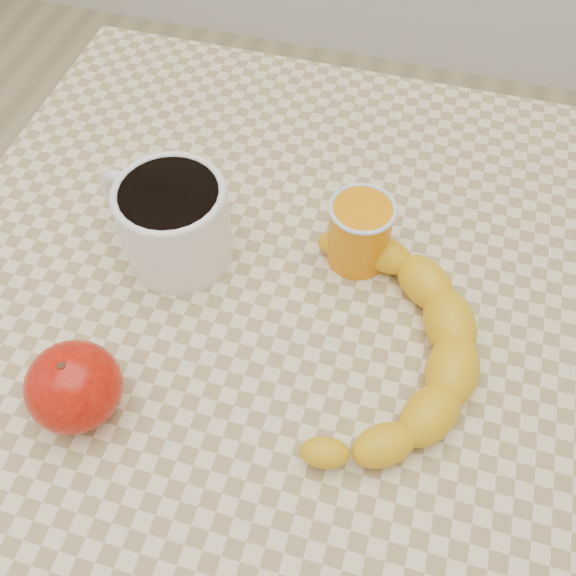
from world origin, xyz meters
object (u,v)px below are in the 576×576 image
(table, at_px, (288,340))
(orange_juice_glass, at_px, (360,232))
(banana, at_px, (382,345))
(coffee_mug, at_px, (172,219))
(apple, at_px, (74,387))

(table, bearing_deg, orange_juice_glass, 52.46)
(banana, bearing_deg, coffee_mug, 162.95)
(table, bearing_deg, coffee_mug, 167.77)
(apple, bearing_deg, table, 48.09)
(coffee_mug, bearing_deg, orange_juice_glass, 13.33)
(coffee_mug, height_order, orange_juice_glass, coffee_mug)
(apple, bearing_deg, orange_juice_glass, 49.37)
(coffee_mug, relative_size, apple, 1.90)
(coffee_mug, height_order, apple, coffee_mug)
(table, height_order, banana, banana)
(orange_juice_glass, relative_size, banana, 0.26)
(orange_juice_glass, distance_m, banana, 0.13)
(coffee_mug, xyz_separation_m, orange_juice_glass, (0.19, 0.05, -0.01))
(table, relative_size, orange_juice_glass, 9.81)
(table, distance_m, orange_juice_glass, 0.16)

